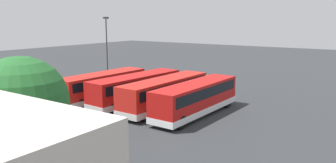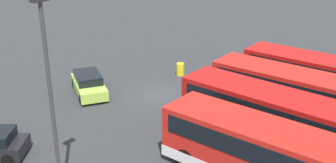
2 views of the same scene
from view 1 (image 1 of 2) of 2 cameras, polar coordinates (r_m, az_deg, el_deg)
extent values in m
plane|color=#2D3033|center=(41.38, 4.66, -1.39)|extent=(140.00, 140.00, 0.00)
cube|color=#B71411|center=(30.17, 4.83, -2.69)|extent=(2.85, 11.05, 2.60)
cube|color=silver|center=(30.42, 4.80, -4.57)|extent=(2.89, 11.09, 0.55)
cube|color=black|center=(30.04, 4.85, -1.58)|extent=(2.88, 10.25, 0.90)
cube|color=black|center=(34.80, 9.54, -0.01)|extent=(2.25, 0.12, 1.10)
cylinder|color=black|center=(34.42, 6.71, -2.94)|extent=(0.33, 1.11, 1.10)
cylinder|color=black|center=(33.42, 10.09, -3.45)|extent=(0.33, 1.11, 1.10)
cylinder|color=black|center=(27.78, -1.60, -6.17)|extent=(0.33, 1.11, 1.10)
cylinder|color=black|center=(26.54, 2.29, -6.99)|extent=(0.33, 1.11, 1.10)
cube|color=red|center=(32.20, -0.46, -1.81)|extent=(2.85, 11.45, 2.60)
cube|color=silver|center=(32.43, -0.46, -3.58)|extent=(2.89, 11.49, 0.55)
cube|color=black|center=(32.07, -0.46, -0.76)|extent=(2.88, 10.65, 0.90)
cube|color=black|center=(36.77, 4.81, 0.67)|extent=(2.25, 0.12, 1.10)
cylinder|color=black|center=(36.50, 2.10, -2.10)|extent=(0.33, 1.11, 1.10)
cylinder|color=black|center=(35.34, 5.14, -2.56)|extent=(0.33, 1.11, 1.10)
cylinder|color=black|center=(29.94, -7.09, -5.01)|extent=(0.33, 1.11, 1.10)
cylinder|color=black|center=(28.51, -3.75, -5.75)|extent=(0.33, 1.11, 1.10)
cube|color=#B71411|center=(34.35, -5.40, -1.07)|extent=(3.29, 11.45, 2.60)
cube|color=silver|center=(34.57, -5.37, -2.73)|extent=(3.33, 11.49, 0.55)
cube|color=black|center=(34.24, -5.42, -0.08)|extent=(3.30, 10.66, 0.90)
cube|color=black|center=(38.49, 0.40, 1.15)|extent=(2.25, 0.21, 1.10)
cylinder|color=black|center=(38.41, -2.24, -1.46)|extent=(0.37, 1.12, 1.10)
cylinder|color=black|center=(37.03, 0.42, -1.91)|extent=(0.37, 1.12, 1.10)
cylinder|color=black|center=(32.57, -11.97, -3.89)|extent=(0.37, 1.12, 1.10)
cylinder|color=black|center=(30.92, -9.27, -4.57)|extent=(0.37, 1.12, 1.10)
cube|color=red|center=(36.01, -11.03, -0.67)|extent=(2.95, 10.67, 2.60)
cube|color=silver|center=(36.22, -10.98, -2.27)|extent=(2.99, 10.71, 0.55)
cube|color=black|center=(35.90, -11.07, 0.26)|extent=(2.98, 9.87, 0.90)
cube|color=black|center=(39.63, -5.41, 1.37)|extent=(2.25, 0.14, 1.10)
cylinder|color=black|center=(39.67, -7.95, -1.17)|extent=(0.34, 1.11, 1.10)
cylinder|color=black|center=(38.16, -5.53, -1.58)|extent=(0.34, 1.11, 1.10)
cylinder|color=black|center=(34.69, -16.96, -3.23)|extent=(0.34, 1.11, 1.10)
cylinder|color=black|center=(32.95, -14.61, -3.83)|extent=(0.34, 1.11, 1.10)
cube|color=black|center=(49.56, -5.41, 1.21)|extent=(3.80, 4.34, 0.70)
cube|color=black|center=(49.26, -5.44, 1.89)|extent=(2.74, 2.93, 0.55)
cylinder|color=black|center=(51.06, -6.18, 1.23)|extent=(0.55, 0.65, 0.64)
cylinder|color=black|center=(50.93, -4.39, 1.24)|extent=(0.55, 0.65, 0.64)
cylinder|color=black|center=(48.27, -6.49, 0.68)|extent=(0.55, 0.65, 0.64)
cylinder|color=black|center=(48.13, -4.59, 0.69)|extent=(0.55, 0.65, 0.64)
cube|color=#A5D14C|center=(45.95, 4.37, 0.49)|extent=(3.83, 4.53, 0.70)
cube|color=black|center=(45.93, 4.60, 1.27)|extent=(2.76, 3.03, 0.55)
cylinder|color=black|center=(44.61, 3.09, -0.08)|extent=(0.53, 0.66, 0.64)
cylinder|color=black|center=(46.04, 2.23, 0.26)|extent=(0.53, 0.66, 0.64)
cylinder|color=black|center=(45.99, 6.50, 0.19)|extent=(0.53, 0.66, 0.64)
cylinder|color=black|center=(47.37, 5.56, 0.51)|extent=(0.53, 0.66, 0.64)
cylinder|color=#38383D|center=(44.82, -10.37, 4.95)|extent=(0.16, 0.16, 8.58)
cube|color=#262628|center=(44.62, -10.56, 10.63)|extent=(0.70, 0.30, 0.24)
cylinder|color=yellow|center=(40.32, 10.46, -1.16)|extent=(0.60, 0.60, 0.95)
cylinder|color=#4C3823|center=(20.33, -23.13, -11.56)|extent=(0.36, 0.36, 2.37)
sphere|color=#236028|center=(19.45, -23.75, -3.43)|extent=(5.07, 5.07, 5.07)
camera|label=2|loc=(45.11, -31.22, 12.81)|focal=44.52mm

